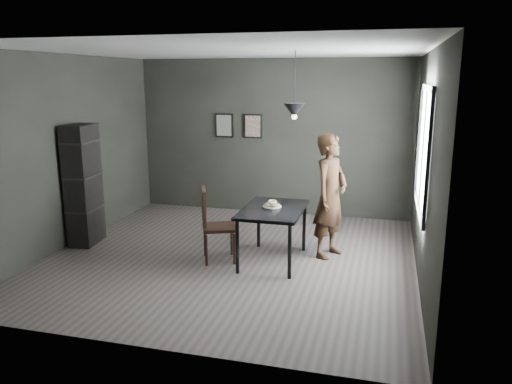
% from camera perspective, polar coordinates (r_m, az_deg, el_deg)
% --- Properties ---
extents(ground, '(5.00, 5.00, 0.00)m').
position_cam_1_polar(ground, '(7.08, -2.87, -7.44)').
color(ground, '#383330').
rests_on(ground, ground).
extents(back_wall, '(5.00, 0.10, 2.80)m').
position_cam_1_polar(back_wall, '(9.11, 1.84, 6.25)').
color(back_wall, black).
rests_on(back_wall, ground).
extents(ceiling, '(5.00, 5.00, 0.02)m').
position_cam_1_polar(ceiling, '(6.64, -3.15, 15.83)').
color(ceiling, silver).
rests_on(ceiling, ground).
extents(window_assembly, '(0.04, 1.96, 1.56)m').
position_cam_1_polar(window_assembly, '(6.59, 18.57, 4.73)').
color(window_assembly, white).
rests_on(window_assembly, ground).
extents(cafe_table, '(0.80, 1.20, 0.75)m').
position_cam_1_polar(cafe_table, '(6.72, 1.95, -2.53)').
color(cafe_table, black).
rests_on(cafe_table, ground).
extents(white_plate, '(0.23, 0.23, 0.01)m').
position_cam_1_polar(white_plate, '(6.75, 1.86, -1.72)').
color(white_plate, silver).
rests_on(white_plate, cafe_table).
extents(donut_pile, '(0.22, 0.15, 0.09)m').
position_cam_1_polar(donut_pile, '(6.74, 1.86, -1.37)').
color(donut_pile, beige).
rests_on(donut_pile, white_plate).
extents(woman, '(0.63, 0.74, 1.73)m').
position_cam_1_polar(woman, '(6.97, 8.47, -0.46)').
color(woman, black).
rests_on(woman, ground).
extents(wood_chair, '(0.58, 0.58, 1.02)m').
position_cam_1_polar(wood_chair, '(6.80, -5.01, -3.21)').
color(wood_chair, black).
rests_on(wood_chair, ground).
extents(shelf_unit, '(0.41, 0.64, 1.80)m').
position_cam_1_polar(shelf_unit, '(7.87, -19.14, 0.77)').
color(shelf_unit, black).
rests_on(shelf_unit, ground).
extents(pendant_lamp, '(0.28, 0.28, 0.86)m').
position_cam_1_polar(pendant_lamp, '(6.54, 4.41, 9.28)').
color(pendant_lamp, black).
rests_on(pendant_lamp, ground).
extents(framed_print_left, '(0.34, 0.04, 0.44)m').
position_cam_1_polar(framed_print_left, '(9.30, -3.65, 7.60)').
color(framed_print_left, black).
rests_on(framed_print_left, ground).
extents(framed_print_right, '(0.34, 0.04, 0.44)m').
position_cam_1_polar(framed_print_right, '(9.14, -0.35, 7.54)').
color(framed_print_right, black).
rests_on(framed_print_right, ground).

